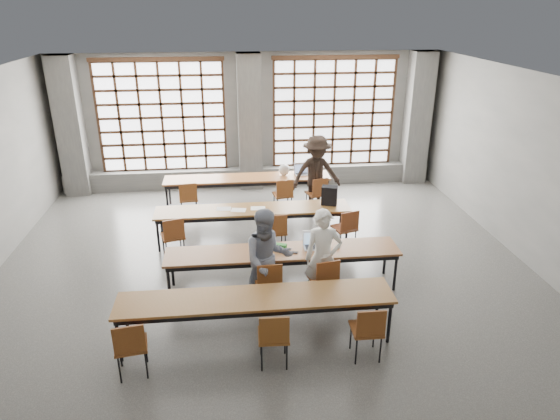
{
  "coord_description": "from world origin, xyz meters",
  "views": [
    {
      "loc": [
        -0.61,
        -7.59,
        4.66
      ],
      "look_at": [
        0.26,
        0.4,
        1.29
      ],
      "focal_mm": 32.0,
      "sensor_mm": 36.0,
      "label": 1
    }
  ],
  "objects_px": {
    "chair_front_left": "(269,280)",
    "phone": "(294,252)",
    "chair_near_left": "(130,343)",
    "chair_back_left": "(188,196)",
    "chair_back_right": "(318,191)",
    "chair_mid_centre": "(276,229)",
    "chair_near_mid": "(274,334)",
    "laptop_back": "(302,171)",
    "red_pouch": "(131,342)",
    "mouse": "(338,247)",
    "chair_mid_left": "(173,234)",
    "laptop_front": "(314,243)",
    "plastic_bag": "(284,170)",
    "desk_row_c": "(283,254)",
    "chair_mid_right": "(346,226)",
    "desk_row_d": "(256,301)",
    "student_back": "(316,174)",
    "green_box": "(279,246)",
    "backpack": "(329,195)",
    "chair_front_right": "(325,277)",
    "desk_row_b": "(253,211)",
    "desk_row_a": "(247,180)",
    "chair_near_right": "(368,327)",
    "student_female": "(268,259)",
    "chair_back_mid": "(284,192)",
    "student_male": "(323,258)"
  },
  "relations": [
    {
      "from": "desk_row_a",
      "to": "chair_mid_right",
      "type": "relative_size",
      "value": 4.55
    },
    {
      "from": "desk_row_c",
      "to": "chair_mid_centre",
      "type": "distance_m",
      "value": 1.31
    },
    {
      "from": "chair_mid_left",
      "to": "student_female",
      "type": "xyz_separation_m",
      "value": [
        1.67,
        -1.8,
        0.31
      ]
    },
    {
      "from": "laptop_front",
      "to": "plastic_bag",
      "type": "height_order",
      "value": "plastic_bag"
    },
    {
      "from": "student_back",
      "to": "desk_row_a",
      "type": "bearing_deg",
      "value": 153.3
    },
    {
      "from": "chair_mid_left",
      "to": "chair_mid_centre",
      "type": "distance_m",
      "value": 1.99
    },
    {
      "from": "chair_back_left",
      "to": "chair_back_right",
      "type": "relative_size",
      "value": 1.0
    },
    {
      "from": "chair_back_left",
      "to": "chair_mid_right",
      "type": "height_order",
      "value": "same"
    },
    {
      "from": "student_back",
      "to": "chair_near_mid",
      "type": "bearing_deg",
      "value": -115.14
    },
    {
      "from": "backpack",
      "to": "chair_front_right",
      "type": "bearing_deg",
      "value": -85.02
    },
    {
      "from": "desk_row_b",
      "to": "laptop_back",
      "type": "bearing_deg",
      "value": 57.77
    },
    {
      "from": "chair_back_right",
      "to": "backpack",
      "type": "xyz_separation_m",
      "value": [
        -0.01,
        -1.32,
        0.39
      ]
    },
    {
      "from": "chair_front_left",
      "to": "student_male",
      "type": "distance_m",
      "value": 0.95
    },
    {
      "from": "desk_row_d",
      "to": "student_back",
      "type": "xyz_separation_m",
      "value": [
        1.74,
        4.82,
        0.25
      ]
    },
    {
      "from": "chair_mid_left",
      "to": "chair_near_right",
      "type": "distance_m",
      "value": 4.43
    },
    {
      "from": "desk_row_c",
      "to": "laptop_back",
      "type": "height_order",
      "value": "laptop_back"
    },
    {
      "from": "chair_near_left",
      "to": "mouse",
      "type": "height_order",
      "value": "chair_near_left"
    },
    {
      "from": "laptop_front",
      "to": "backpack",
      "type": "height_order",
      "value": "backpack"
    },
    {
      "from": "desk_row_c",
      "to": "green_box",
      "type": "relative_size",
      "value": 16.0
    },
    {
      "from": "desk_row_c",
      "to": "red_pouch",
      "type": "relative_size",
      "value": 20.0
    },
    {
      "from": "student_back",
      "to": "student_female",
      "type": "bearing_deg",
      "value": -120.1
    },
    {
      "from": "chair_front_right",
      "to": "green_box",
      "type": "relative_size",
      "value": 3.52
    },
    {
      "from": "chair_front_left",
      "to": "chair_near_mid",
      "type": "relative_size",
      "value": 1.0
    },
    {
      "from": "student_back",
      "to": "laptop_back",
      "type": "height_order",
      "value": "student_back"
    },
    {
      "from": "chair_back_right",
      "to": "chair_near_mid",
      "type": "bearing_deg",
      "value": -106.38
    },
    {
      "from": "desk_row_b",
      "to": "desk_row_d",
      "type": "height_order",
      "value": "same"
    },
    {
      "from": "chair_back_left",
      "to": "chair_front_left",
      "type": "bearing_deg",
      "value": -68.99
    },
    {
      "from": "laptop_back",
      "to": "desk_row_b",
      "type": "bearing_deg",
      "value": -122.23
    },
    {
      "from": "chair_mid_left",
      "to": "laptop_back",
      "type": "bearing_deg",
      "value": 43.23
    },
    {
      "from": "chair_near_right",
      "to": "student_female",
      "type": "bearing_deg",
      "value": 129.34
    },
    {
      "from": "desk_row_a",
      "to": "plastic_bag",
      "type": "xyz_separation_m",
      "value": [
        0.9,
        0.05,
        0.21
      ]
    },
    {
      "from": "desk_row_c",
      "to": "green_box",
      "type": "xyz_separation_m",
      "value": [
        -0.05,
        0.08,
        0.11
      ]
    },
    {
      "from": "laptop_back",
      "to": "red_pouch",
      "type": "height_order",
      "value": "laptop_back"
    },
    {
      "from": "desk_row_a",
      "to": "chair_near_right",
      "type": "height_order",
      "value": "chair_near_right"
    },
    {
      "from": "chair_mid_centre",
      "to": "chair_near_mid",
      "type": "height_order",
      "value": "same"
    },
    {
      "from": "desk_row_d",
      "to": "student_back",
      "type": "relative_size",
      "value": 2.18
    },
    {
      "from": "desk_row_b",
      "to": "laptop_front",
      "type": "relative_size",
      "value": 10.94
    },
    {
      "from": "chair_mid_left",
      "to": "chair_mid_centre",
      "type": "relative_size",
      "value": 1.0
    },
    {
      "from": "desk_row_b",
      "to": "phone",
      "type": "bearing_deg",
      "value": -74.2
    },
    {
      "from": "chair_mid_right",
      "to": "chair_near_mid",
      "type": "bearing_deg",
      "value": -118.18
    },
    {
      "from": "student_back",
      "to": "desk_row_b",
      "type": "bearing_deg",
      "value": -145.96
    },
    {
      "from": "chair_near_left",
      "to": "phone",
      "type": "height_order",
      "value": "chair_near_left"
    },
    {
      "from": "chair_front_left",
      "to": "green_box",
      "type": "height_order",
      "value": "chair_front_left"
    },
    {
      "from": "backpack",
      "to": "chair_back_mid",
      "type": "bearing_deg",
      "value": 139.23
    },
    {
      "from": "desk_row_c",
      "to": "chair_mid_right",
      "type": "relative_size",
      "value": 4.55
    },
    {
      "from": "student_back",
      "to": "laptop_front",
      "type": "distance_m",
      "value": 3.38
    },
    {
      "from": "desk_row_c",
      "to": "plastic_bag",
      "type": "relative_size",
      "value": 13.99
    },
    {
      "from": "chair_back_left",
      "to": "chair_front_left",
      "type": "distance_m",
      "value": 4.21
    },
    {
      "from": "chair_front_left",
      "to": "phone",
      "type": "distance_m",
      "value": 0.74
    },
    {
      "from": "desk_row_d",
      "to": "student_back",
      "type": "height_order",
      "value": "student_back"
    }
  ]
}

